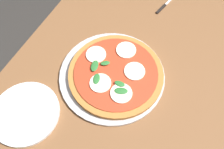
% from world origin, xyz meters
% --- Properties ---
extents(ground_plane, '(6.00, 6.00, 0.00)m').
position_xyz_m(ground_plane, '(0.00, 0.00, 0.00)').
color(ground_plane, '#2D2B28').
extents(dining_table, '(1.45, 0.82, 0.73)m').
position_xyz_m(dining_table, '(0.00, 0.00, 0.63)').
color(dining_table, brown).
rests_on(dining_table, ground_plane).
extents(serving_tray, '(0.38, 0.38, 0.01)m').
position_xyz_m(serving_tray, '(-0.04, 0.03, 0.74)').
color(serving_tray, '#B2B2B7').
rests_on(serving_tray, dining_table).
extents(pizza, '(0.34, 0.34, 0.03)m').
position_xyz_m(pizza, '(-0.04, 0.02, 0.76)').
color(pizza, '#B27033').
rests_on(pizza, serving_tray).
extents(plate_white, '(0.22, 0.22, 0.01)m').
position_xyz_m(plate_white, '(-0.30, 0.23, 0.74)').
color(plate_white, white).
rests_on(plate_white, dining_table).
extents(knife, '(0.16, 0.05, 0.01)m').
position_xyz_m(knife, '(0.37, -0.02, 0.74)').
color(knife, black).
rests_on(knife, dining_table).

